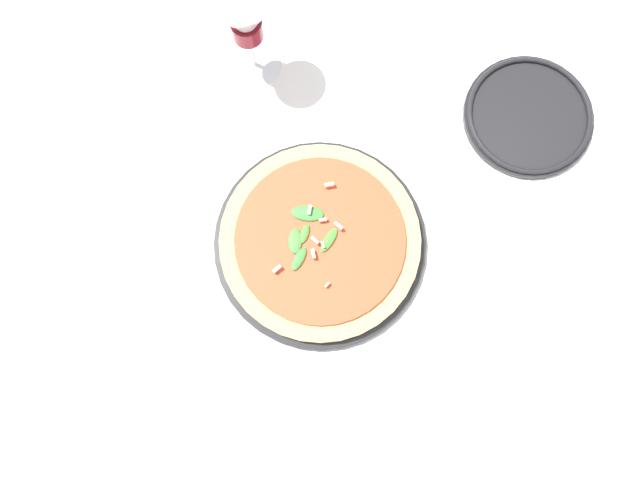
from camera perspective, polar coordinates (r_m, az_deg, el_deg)
ground_plane at (r=0.90m, az=-1.86°, el=-1.79°), size 6.00×6.00×0.00m
pizza_arugula_main at (r=0.88m, az=-0.01°, el=-0.17°), size 0.30×0.30×0.05m
wine_glass at (r=0.89m, az=-6.83°, el=19.25°), size 0.08×0.08×0.18m
side_plate_white at (r=1.00m, az=18.54°, el=10.71°), size 0.19×0.19×0.02m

